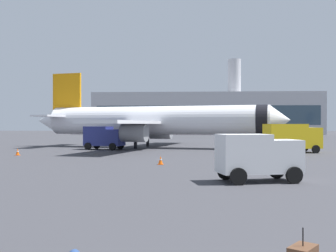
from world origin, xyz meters
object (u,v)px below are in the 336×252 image
Objects in this scene: airplane_at_gate at (154,121)px; safety_cone_near at (161,160)px; service_truck at (104,137)px; safety_cone_far at (233,152)px; fuel_truck at (292,137)px; safety_cone_mid at (18,152)px; cargo_van at (257,155)px.

safety_cone_near is (2.73, -22.84, -3.31)m from airplane_at_gate.
service_truck is 17.49m from safety_cone_far.
safety_cone_far is at bearing -29.72° from service_truck.
safety_cone_far is (-6.89, -4.22, -1.43)m from fuel_truck.
service_truck is at bearing 168.63° from fuel_truck.
safety_cone_near is 1.01× the size of safety_cone_far.
safety_cone_mid reaches higher than safety_cone_far.
safety_cone_far is at bearing 56.46° from safety_cone_near.
airplane_at_gate reaches higher than service_truck.
airplane_at_gate is 18.47m from fuel_truck.
fuel_truck is at bearing 10.84° from safety_cone_mid.
fuel_truck is 9.29× the size of safety_cone_far.
airplane_at_gate is at bearing 96.80° from safety_cone_near.
safety_cone_near is (-6.03, 9.06, -1.11)m from cargo_van.
safety_cone_far is at bearing -148.53° from fuel_truck.
cargo_van is 6.85× the size of safety_cone_near.
cargo_van is at bearing -56.34° from safety_cone_near.
cargo_van is 6.90× the size of safety_cone_far.
safety_cone_near is (8.62, -18.50, -1.27)m from service_truck.
cargo_van is (14.65, -27.56, -0.16)m from service_truck.
safety_cone_far is (9.26, -12.99, -3.32)m from airplane_at_gate.
fuel_truck is 24.28m from cargo_van.
service_truck is 7.50× the size of safety_cone_near.
safety_cone_mid is (-21.30, 17.63, -1.10)m from cargo_van.
fuel_truck is 19.50m from safety_cone_near.
cargo_van is at bearing -62.00° from service_truck.
airplane_at_gate is 51.57× the size of safety_cone_far.
safety_cone_mid is (-28.69, -5.49, -1.43)m from fuel_truck.
fuel_truck reaches higher than cargo_van.
fuel_truck reaches higher than safety_cone_far.
safety_cone_near reaches higher than safety_cone_far.
cargo_van reaches higher than safety_cone_mid.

